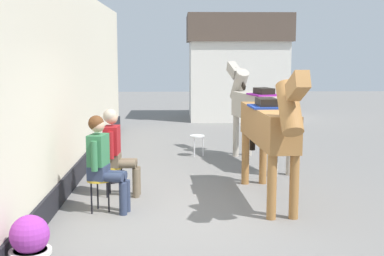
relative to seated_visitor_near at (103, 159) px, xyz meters
The scene contains 10 objects.
ground_plane 3.43m from the seated_visitor_near, 59.62° to the left, with size 40.00×40.00×0.00m, color slate.
pub_facade_wall 1.80m from the seated_visitor_near, 121.69° to the left, with size 0.34×14.00×3.40m.
distant_cottage 11.10m from the seated_visitor_near, 73.75° to the left, with size 3.40×2.60×3.50m.
seated_visitor_near is the anchor object (origin of this frame).
seated_visitor_far 0.85m from the seated_visitor_near, 83.83° to the left, with size 0.61×0.49×1.39m.
saddled_horse_near 2.51m from the seated_visitor_near, 10.66° to the left, with size 0.56×3.00×2.06m.
saddled_horse_far 4.21m from the seated_visitor_near, 49.85° to the left, with size 1.05×2.93×2.06m.
flower_planter_near 2.24m from the seated_visitor_near, 101.55° to the right, with size 0.43×0.43×0.64m.
spare_stool_white 4.30m from the seated_visitor_near, 69.70° to the left, with size 0.32×0.32×0.46m.
satchel_bag 1.84m from the seated_visitor_near, 90.31° to the left, with size 0.28×0.12×0.20m, color black.
Camera 1 is at (-0.63, -7.14, 2.27)m, focal length 48.90 mm.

